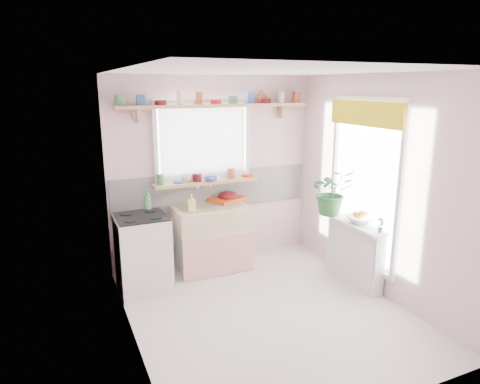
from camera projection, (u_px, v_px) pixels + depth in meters
name	position (u px, v px, depth m)	size (l,w,h in m)	color
room	(284.00, 168.00, 5.31)	(3.20, 3.20, 3.20)	silver
sink_unit	(212.00, 237.00, 5.60)	(0.95, 0.65, 1.11)	white
cooker	(143.00, 253.00, 5.00)	(0.58, 0.58, 0.93)	white
radiator_ledge	(354.00, 252.00, 5.21)	(0.22, 0.95, 0.78)	white
windowsill	(206.00, 182.00, 5.59)	(1.40, 0.22, 0.04)	tan
pine_shelf	(216.00, 106.00, 5.41)	(2.52, 0.24, 0.04)	tan
shelf_crockery	(216.00, 99.00, 5.39)	(2.47, 0.11, 0.12)	#3F7F4C
sill_crockery	(202.00, 177.00, 5.56)	(1.35, 0.11, 0.12)	#3F7F4C
dish_tray	(227.00, 199.00, 5.80)	(0.44, 0.33, 0.04)	#D94A13
colander	(228.00, 196.00, 5.79)	(0.28, 0.28, 0.13)	#5F1018
jade_plant	(332.00, 192.00, 5.37)	(0.53, 0.46, 0.59)	#28662E
fruit_bowl	(360.00, 219.00, 5.10)	(0.32, 0.32, 0.08)	silver
herb_pot	(381.00, 225.00, 4.74)	(0.10, 0.07, 0.18)	#265F28
soap_bottle_sink	(192.00, 203.00, 5.30)	(0.09, 0.09, 0.20)	#F7FF71
sill_cup	(187.00, 177.00, 5.53)	(0.14, 0.14, 0.11)	white
sill_bowl	(211.00, 179.00, 5.55)	(0.17, 0.17, 0.05)	#3146A1
shelf_vase	(262.00, 96.00, 5.70)	(0.16, 0.16, 0.17)	#9F4D30
cooker_bottle	(147.00, 200.00, 5.11)	(0.10, 0.10, 0.26)	#448955
fruit	(361.00, 214.00, 5.09)	(0.20, 0.14, 0.10)	orange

